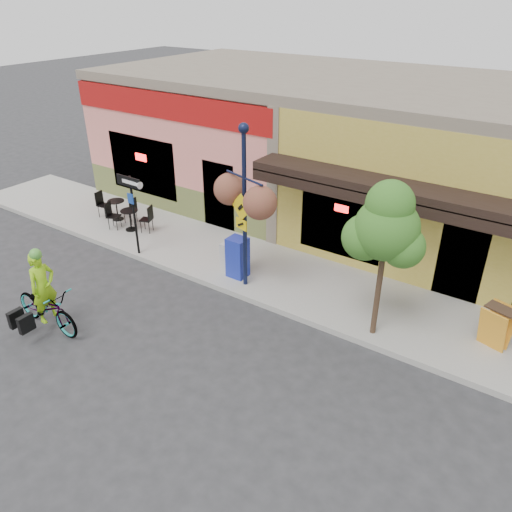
{
  "coord_description": "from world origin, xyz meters",
  "views": [
    {
      "loc": [
        6.23,
        -8.07,
        7.0
      ],
      "look_at": [
        0.4,
        0.5,
        1.4
      ],
      "focal_mm": 35.0,
      "sensor_mm": 36.0,
      "label": 1
    }
  ],
  "objects_px": {
    "building": "(364,148)",
    "newspaper_box_grey": "(229,257)",
    "lamp_post": "(245,210)",
    "cyclist_rider": "(45,297)",
    "street_tree": "(382,262)",
    "one_way_sign": "(134,216)",
    "newspaper_box_blue": "(238,257)",
    "bicycle": "(47,307)"
  },
  "relations": [
    {
      "from": "building",
      "to": "newspaper_box_grey",
      "type": "height_order",
      "value": "building"
    },
    {
      "from": "newspaper_box_grey",
      "to": "lamp_post",
      "type": "bearing_deg",
      "value": -22.38
    },
    {
      "from": "lamp_post",
      "to": "newspaper_box_grey",
      "type": "distance_m",
      "value": 1.91
    },
    {
      "from": "cyclist_rider",
      "to": "newspaper_box_grey",
      "type": "xyz_separation_m",
      "value": [
        1.95,
        4.27,
        -0.3
      ]
    },
    {
      "from": "building",
      "to": "street_tree",
      "type": "relative_size",
      "value": 5.01
    },
    {
      "from": "cyclist_rider",
      "to": "street_tree",
      "type": "distance_m",
      "value": 7.48
    },
    {
      "from": "street_tree",
      "to": "cyclist_rider",
      "type": "bearing_deg",
      "value": -148.71
    },
    {
      "from": "one_way_sign",
      "to": "newspaper_box_blue",
      "type": "xyz_separation_m",
      "value": [
        3.16,
        0.58,
        -0.62
      ]
    },
    {
      "from": "building",
      "to": "cyclist_rider",
      "type": "xyz_separation_m",
      "value": [
        -3.02,
        -10.43,
        -1.4
      ]
    },
    {
      "from": "cyclist_rider",
      "to": "newspaper_box_grey",
      "type": "distance_m",
      "value": 4.71
    },
    {
      "from": "cyclist_rider",
      "to": "newspaper_box_blue",
      "type": "xyz_separation_m",
      "value": [
        2.33,
        4.16,
        -0.15
      ]
    },
    {
      "from": "one_way_sign",
      "to": "street_tree",
      "type": "bearing_deg",
      "value": 3.36
    },
    {
      "from": "bicycle",
      "to": "cyclist_rider",
      "type": "bearing_deg",
      "value": -90.34
    },
    {
      "from": "street_tree",
      "to": "bicycle",
      "type": "bearing_deg",
      "value": -148.91
    },
    {
      "from": "lamp_post",
      "to": "newspaper_box_grey",
      "type": "relative_size",
      "value": 5.26
    },
    {
      "from": "bicycle",
      "to": "building",
      "type": "bearing_deg",
      "value": -16.74
    },
    {
      "from": "lamp_post",
      "to": "newspaper_box_grey",
      "type": "bearing_deg",
      "value": 172.71
    },
    {
      "from": "lamp_post",
      "to": "cyclist_rider",
      "type": "bearing_deg",
      "value": -108.63
    },
    {
      "from": "newspaper_box_grey",
      "to": "street_tree",
      "type": "xyz_separation_m",
      "value": [
        4.37,
        -0.43,
        1.42
      ]
    },
    {
      "from": "newspaper_box_blue",
      "to": "lamp_post",
      "type": "bearing_deg",
      "value": -29.12
    },
    {
      "from": "one_way_sign",
      "to": "street_tree",
      "type": "relative_size",
      "value": 0.65
    },
    {
      "from": "bicycle",
      "to": "newspaper_box_blue",
      "type": "height_order",
      "value": "newspaper_box_blue"
    },
    {
      "from": "newspaper_box_grey",
      "to": "street_tree",
      "type": "height_order",
      "value": "street_tree"
    },
    {
      "from": "bicycle",
      "to": "lamp_post",
      "type": "distance_m",
      "value": 5.12
    },
    {
      "from": "one_way_sign",
      "to": "newspaper_box_grey",
      "type": "distance_m",
      "value": 2.97
    },
    {
      "from": "one_way_sign",
      "to": "newspaper_box_grey",
      "type": "relative_size",
      "value": 2.94
    },
    {
      "from": "cyclist_rider",
      "to": "one_way_sign",
      "type": "bearing_deg",
      "value": 12.69
    },
    {
      "from": "street_tree",
      "to": "building",
      "type": "bearing_deg",
      "value": 116.6
    },
    {
      "from": "cyclist_rider",
      "to": "one_way_sign",
      "type": "xyz_separation_m",
      "value": [
        -0.83,
        3.58,
        0.48
      ]
    },
    {
      "from": "building",
      "to": "newspaper_box_grey",
      "type": "relative_size",
      "value": 22.74
    },
    {
      "from": "building",
      "to": "street_tree",
      "type": "height_order",
      "value": "building"
    },
    {
      "from": "bicycle",
      "to": "cyclist_rider",
      "type": "xyz_separation_m",
      "value": [
        0.05,
        0.0,
        0.32
      ]
    },
    {
      "from": "bicycle",
      "to": "street_tree",
      "type": "relative_size",
      "value": 0.56
    },
    {
      "from": "cyclist_rider",
      "to": "newspaper_box_blue",
      "type": "distance_m",
      "value": 4.77
    },
    {
      "from": "bicycle",
      "to": "newspaper_box_blue",
      "type": "distance_m",
      "value": 4.8
    },
    {
      "from": "building",
      "to": "one_way_sign",
      "type": "relative_size",
      "value": 7.73
    },
    {
      "from": "cyclist_rider",
      "to": "newspaper_box_blue",
      "type": "bearing_deg",
      "value": -29.62
    },
    {
      "from": "street_tree",
      "to": "newspaper_box_grey",
      "type": "bearing_deg",
      "value": 174.36
    },
    {
      "from": "newspaper_box_blue",
      "to": "newspaper_box_grey",
      "type": "distance_m",
      "value": 0.43
    },
    {
      "from": "building",
      "to": "cyclist_rider",
      "type": "height_order",
      "value": "building"
    },
    {
      "from": "bicycle",
      "to": "one_way_sign",
      "type": "relative_size",
      "value": 0.86
    },
    {
      "from": "building",
      "to": "newspaper_box_grey",
      "type": "bearing_deg",
      "value": -99.85
    }
  ]
}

